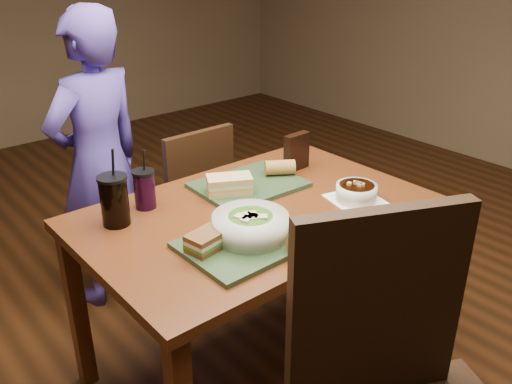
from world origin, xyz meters
TOP-DOWN VIEW (x-y plane):
  - ground at (0.00, 0.00)m, footprint 6.00×6.00m
  - dining_table at (0.00, 0.00)m, footprint 1.30×0.85m
  - chair_far at (0.15, 0.69)m, footprint 0.38×0.38m
  - diner at (-0.22, 0.89)m, footprint 0.59×0.46m
  - tray_near at (-0.19, -0.19)m, footprint 0.42×0.33m
  - tray_far at (0.11, 0.17)m, footprint 0.43×0.33m
  - salad_bowl at (-0.17, -0.17)m, footprint 0.26×0.26m
  - soup_bowl at (0.35, -0.19)m, footprint 0.23×0.23m
  - sandwich_near at (-0.33, -0.15)m, footprint 0.14×0.11m
  - sandwich_far at (-0.01, 0.15)m, footprint 0.20×0.17m
  - baguette_near at (-0.08, -0.33)m, footprint 0.13×0.09m
  - baguette_far at (0.26, 0.16)m, footprint 0.14×0.12m
  - cup_cola at (-0.46, 0.23)m, footprint 0.11×0.11m
  - cup_berry at (-0.31, 0.28)m, footprint 0.09×0.09m
  - chip_bag at (0.39, 0.19)m, footprint 0.13×0.04m

SIDE VIEW (x-z plane):
  - ground at x=0.00m, z-range 0.00..0.00m
  - chair_far at x=0.15m, z-range 0.05..0.92m
  - dining_table at x=0.00m, z-range 0.28..1.03m
  - diner at x=-0.22m, z-range 0.00..1.44m
  - tray_near at x=-0.19m, z-range 0.75..0.77m
  - tray_far at x=0.11m, z-range 0.75..0.77m
  - soup_bowl at x=0.35m, z-range 0.75..0.83m
  - sandwich_near at x=-0.33m, z-range 0.77..0.83m
  - baguette_near at x=-0.08m, z-range 0.77..0.83m
  - baguette_far at x=0.26m, z-range 0.77..0.83m
  - sandwich_far at x=-0.01m, z-range 0.77..0.84m
  - salad_bowl at x=-0.17m, z-range 0.77..0.85m
  - cup_berry at x=-0.31m, z-range 0.71..0.94m
  - chip_bag at x=0.39m, z-range 0.75..0.91m
  - cup_cola at x=-0.46m, z-range 0.70..0.99m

